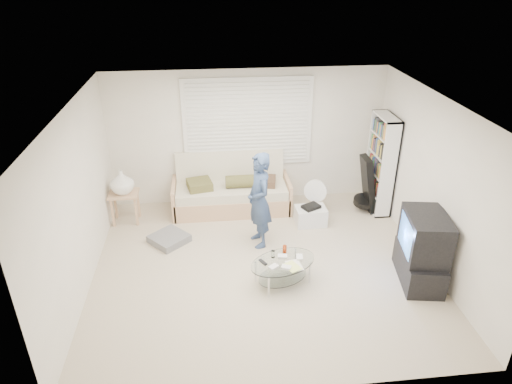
{
  "coord_description": "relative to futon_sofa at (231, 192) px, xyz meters",
  "views": [
    {
      "loc": [
        -0.72,
        -5.59,
        4.15
      ],
      "look_at": [
        -0.06,
        0.3,
        1.12
      ],
      "focal_mm": 32.0,
      "sensor_mm": 36.0,
      "label": 1
    }
  ],
  "objects": [
    {
      "name": "coffee_table",
      "position": [
        0.59,
        -2.28,
        -0.05
      ],
      "size": [
        1.13,
        0.93,
        0.48
      ],
      "color": "silver",
      "rests_on": "ground"
    },
    {
      "name": "guitar_case",
      "position": [
        2.44,
        -0.37,
        0.13
      ],
      "size": [
        0.38,
        0.39,
        1.05
      ],
      "color": "black",
      "rests_on": "ground"
    },
    {
      "name": "ground",
      "position": [
        0.35,
        -1.87,
        -0.34
      ],
      "size": [
        5.0,
        5.0,
        0.0
      ],
      "primitive_type": "plane",
      "color": "#C4B198",
      "rests_on": "ground"
    },
    {
      "name": "side_table",
      "position": [
        -1.87,
        -0.27,
        0.39
      ],
      "size": [
        0.5,
        0.4,
        0.99
      ],
      "color": "tan",
      "rests_on": "ground"
    },
    {
      "name": "room_shell",
      "position": [
        0.35,
        -1.4,
        1.29
      ],
      "size": [
        5.02,
        4.52,
        2.51
      ],
      "color": "white",
      "rests_on": "ground"
    },
    {
      "name": "bookshelf",
      "position": [
        2.67,
        -0.28,
        0.55
      ],
      "size": [
        0.28,
        0.75,
        1.79
      ],
      "color": "white",
      "rests_on": "ground"
    },
    {
      "name": "grey_floor_pillow",
      "position": [
        -1.09,
        -1.03,
        -0.28
      ],
      "size": [
        0.75,
        0.75,
        0.12
      ],
      "primitive_type": "cube",
      "rotation": [
        0.0,
        0.0,
        0.73
      ],
      "color": "slate",
      "rests_on": "ground"
    },
    {
      "name": "futon_sofa",
      "position": [
        0.0,
        0.0,
        0.0
      ],
      "size": [
        2.13,
        0.86,
        1.04
      ],
      "color": "tan",
      "rests_on": "ground"
    },
    {
      "name": "tv_unit",
      "position": [
        2.54,
        -2.42,
        0.17
      ],
      "size": [
        0.67,
        1.04,
        1.06
      ],
      "color": "black",
      "rests_on": "ground"
    },
    {
      "name": "storage_bin",
      "position": [
        1.34,
        -0.71,
        -0.17
      ],
      "size": [
        0.54,
        0.38,
        0.37
      ],
      "color": "white",
      "rests_on": "ground"
    },
    {
      "name": "standing_person",
      "position": [
        0.37,
        -1.22,
        0.45
      ],
      "size": [
        0.49,
        0.64,
        1.58
      ],
      "primitive_type": "imported",
      "rotation": [
        0.0,
        0.0,
        -1.36
      ],
      "color": "navy",
      "rests_on": "ground"
    },
    {
      "name": "window_blinds",
      "position": [
        0.35,
        0.33,
        1.21
      ],
      "size": [
        2.32,
        0.08,
        1.62
      ],
      "color": "silver",
      "rests_on": "ground"
    },
    {
      "name": "floor_fan",
      "position": [
        1.47,
        -0.36,
        0.06
      ],
      "size": [
        0.42,
        0.28,
        0.69
      ],
      "color": "white",
      "rests_on": "ground"
    }
  ]
}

